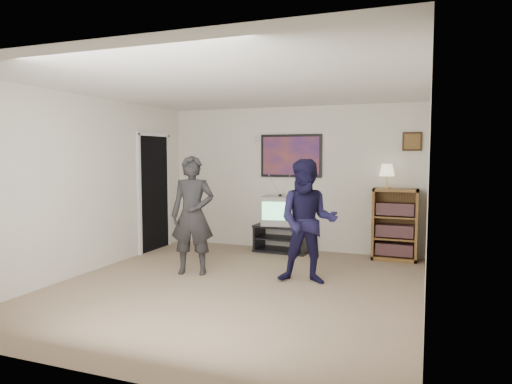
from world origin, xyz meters
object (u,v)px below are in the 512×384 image
Objects in this scene: person_tall at (193,215)px; bookshelf at (395,224)px; media_stand at (282,238)px; crt_television at (280,210)px; person_short at (308,221)px.

bookshelf is at bearing 19.59° from person_tall.
person_tall reaches higher than media_stand.
person_tall is at bearing -109.56° from media_stand.
media_stand is 1.89m from bookshelf.
person_tall is (-2.60, -1.88, 0.26)m from bookshelf.
person_short is at bearing -70.51° from crt_television.
crt_television is 1.96m from person_tall.
crt_television reaches higher than media_stand.
person_short is at bearing -60.39° from media_stand.
bookshelf is 0.68× the size of person_tall.
media_stand is at bearing -8.71° from crt_television.
crt_television is at bearing 52.79° from person_tall.
person_short is (1.62, 0.11, -0.02)m from person_tall.
bookshelf is (1.85, 0.05, 0.34)m from media_stand.
media_stand is 0.84× the size of bookshelf.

